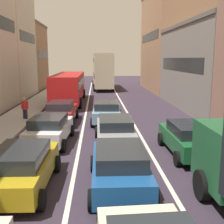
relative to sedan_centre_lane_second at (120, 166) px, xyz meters
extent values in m
cube|color=#B8B8B8|center=(-6.65, 13.66, -0.73)|extent=(2.60, 64.00, 0.14)
cube|color=silver|center=(-1.65, 13.66, -0.79)|extent=(0.16, 60.00, 0.01)
cube|color=silver|center=(1.75, 13.66, -0.79)|extent=(0.16, 60.00, 0.01)
cube|color=black|center=(-8.44, 15.66, 6.48)|extent=(0.02, 7.04, 1.10)
cube|color=black|center=(-8.44, 24.46, 5.92)|extent=(0.02, 7.04, 1.10)
cube|color=#9E7556|center=(-11.95, 33.26, 3.68)|extent=(7.00, 8.70, 8.95)
cube|color=black|center=(-8.44, 33.26, 4.13)|extent=(0.02, 7.04, 1.10)
cube|color=#66605B|center=(-11.95, 33.26, 8.31)|extent=(7.20, 8.70, 0.30)
cube|color=#9E7556|center=(9.95, 30.33, 5.80)|extent=(7.00, 14.57, 13.20)
cube|color=black|center=(6.43, 30.33, 6.46)|extent=(0.02, 11.73, 1.10)
cube|color=gray|center=(9.95, 15.66, 2.74)|extent=(7.00, 14.57, 7.08)
cube|color=black|center=(6.43, 15.66, 3.10)|extent=(0.02, 11.73, 1.10)
cube|color=#66605B|center=(9.95, 15.66, 6.43)|extent=(7.20, 14.57, 0.30)
cylinder|color=black|center=(2.53, -0.93, -0.32)|extent=(0.30, 0.96, 0.96)
cube|color=#194C8C|center=(0.00, 0.05, -0.13)|extent=(1.83, 4.31, 0.70)
cube|color=#1E2328|center=(0.00, -0.15, 0.43)|extent=(1.60, 2.42, 0.52)
cylinder|color=black|center=(-0.91, 1.52, -0.48)|extent=(0.23, 0.64, 0.64)
cylinder|color=black|center=(0.93, 1.51, -0.48)|extent=(0.23, 0.64, 0.64)
cylinder|color=black|center=(-0.93, -1.40, -0.48)|extent=(0.23, 0.64, 0.64)
cylinder|color=black|center=(0.91, -1.42, -0.48)|extent=(0.23, 0.64, 0.64)
cube|color=#B29319|center=(-3.30, 0.16, -0.13)|extent=(1.90, 4.34, 0.70)
cube|color=#1E2328|center=(-3.30, -0.04, 0.43)|extent=(1.64, 2.44, 0.52)
cylinder|color=black|center=(-4.19, 1.64, -0.48)|extent=(0.23, 0.64, 0.64)
cylinder|color=black|center=(-2.35, 1.60, -0.48)|extent=(0.23, 0.64, 0.64)
cylinder|color=black|center=(-2.41, -1.32, -0.48)|extent=(0.23, 0.64, 0.64)
cube|color=gray|center=(0.16, 4.90, -0.13)|extent=(1.80, 4.30, 0.70)
cube|color=#1E2328|center=(0.16, 4.70, 0.43)|extent=(1.59, 2.41, 0.52)
cylinder|color=black|center=(-0.76, 6.36, -0.48)|extent=(0.22, 0.64, 0.64)
cylinder|color=black|center=(1.08, 6.36, -0.48)|extent=(0.22, 0.64, 0.64)
cylinder|color=black|center=(-0.76, 3.43, -0.48)|extent=(0.22, 0.64, 0.64)
cylinder|color=black|center=(1.08, 3.43, -0.48)|extent=(0.22, 0.64, 0.64)
cube|color=silver|center=(-3.21, 5.48, -0.13)|extent=(2.06, 4.40, 0.70)
cube|color=#1E2328|center=(-3.22, 5.28, 0.43)|extent=(1.73, 2.50, 0.52)
cylinder|color=black|center=(-4.04, 6.99, -0.48)|extent=(0.26, 0.65, 0.64)
cylinder|color=black|center=(-2.20, 6.88, -0.48)|extent=(0.26, 0.65, 0.64)
cylinder|color=black|center=(-4.22, 4.07, -0.48)|extent=(0.26, 0.65, 0.64)
cylinder|color=black|center=(-2.38, 3.96, -0.48)|extent=(0.26, 0.65, 0.64)
cube|color=#759EB7|center=(-0.06, 10.26, -0.13)|extent=(2.02, 4.39, 0.70)
cube|color=#1E2328|center=(-0.07, 10.06, 0.43)|extent=(1.71, 2.49, 0.52)
cylinder|color=black|center=(-0.90, 11.76, -0.48)|extent=(0.25, 0.65, 0.64)
cylinder|color=black|center=(0.93, 11.67, -0.48)|extent=(0.25, 0.65, 0.64)
cylinder|color=black|center=(-1.06, 8.84, -0.48)|extent=(0.25, 0.65, 0.64)
cylinder|color=black|center=(0.78, 8.75, -0.48)|extent=(0.25, 0.65, 0.64)
cube|color=#A51E1E|center=(-3.21, 10.38, -0.13)|extent=(1.92, 4.35, 0.70)
cube|color=#1E2328|center=(-3.22, 10.18, 0.43)|extent=(1.65, 2.45, 0.52)
cylinder|color=black|center=(-4.09, 11.86, -0.48)|extent=(0.24, 0.65, 0.64)
cylinder|color=black|center=(-2.25, 11.81, -0.48)|extent=(0.24, 0.65, 0.64)
cylinder|color=black|center=(-4.17, 8.94, -0.48)|extent=(0.24, 0.65, 0.64)
cylinder|color=black|center=(-2.33, 8.89, -0.48)|extent=(0.24, 0.65, 0.64)
cube|color=#19592D|center=(3.46, 3.36, -0.13)|extent=(1.86, 4.32, 0.70)
cube|color=#1E2328|center=(3.46, 3.17, 0.43)|extent=(1.62, 2.43, 0.52)
cylinder|color=black|center=(2.52, 4.81, -0.48)|extent=(0.23, 0.64, 0.64)
cylinder|color=black|center=(4.36, 4.84, -0.48)|extent=(0.23, 0.64, 0.64)
cylinder|color=black|center=(2.56, 1.89, -0.48)|extent=(0.23, 0.64, 0.64)
cylinder|color=black|center=(4.40, 1.92, -0.48)|extent=(0.23, 0.64, 0.64)
cube|color=#B21919|center=(-3.49, 19.09, 0.90)|extent=(2.54, 10.51, 2.40)
cube|color=black|center=(-3.49, 19.09, 1.26)|extent=(2.57, 9.88, 0.70)
cylinder|color=black|center=(-4.72, 22.87, -0.30)|extent=(0.30, 1.00, 1.00)
cylinder|color=black|center=(-2.22, 22.87, -0.30)|extent=(0.30, 1.00, 1.00)
cylinder|color=black|center=(-4.75, 15.94, -0.30)|extent=(0.30, 1.00, 1.00)
cylinder|color=black|center=(-2.25, 15.94, -0.30)|extent=(0.30, 1.00, 1.00)
cube|color=#BFB793|center=(0.09, 32.45, 0.90)|extent=(2.82, 10.57, 2.40)
cube|color=black|center=(0.09, 32.45, 1.26)|extent=(2.83, 9.94, 0.70)
cube|color=#BFB793|center=(0.09, 32.45, 3.18)|extent=(2.82, 10.57, 2.16)
cube|color=black|center=(0.09, 32.45, 3.42)|extent=(2.83, 9.94, 0.64)
cylinder|color=black|center=(-1.27, 36.19, -0.30)|extent=(0.33, 1.01, 1.00)
cylinder|color=black|center=(1.23, 36.27, -0.30)|extent=(0.33, 1.01, 1.00)
cylinder|color=black|center=(-1.06, 29.26, -0.30)|extent=(0.33, 1.01, 1.00)
cylinder|color=black|center=(1.44, 29.34, -0.30)|extent=(0.33, 1.01, 1.00)
cylinder|color=#262D47|center=(-5.96, 11.14, -0.39)|extent=(0.16, 0.16, 0.82)
cylinder|color=#262D47|center=(-5.78, 11.10, -0.39)|extent=(0.16, 0.16, 0.82)
cylinder|color=red|center=(-5.87, 11.12, 0.32)|extent=(0.34, 0.34, 0.60)
sphere|color=tan|center=(-5.87, 11.12, 0.74)|extent=(0.24, 0.24, 0.24)
cylinder|color=red|center=(-6.08, 11.17, 0.35)|extent=(0.10, 0.10, 0.55)
cylinder|color=red|center=(-5.65, 11.07, 0.35)|extent=(0.10, 0.10, 0.55)
camera|label=1|loc=(-0.75, -9.12, 3.59)|focal=45.68mm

